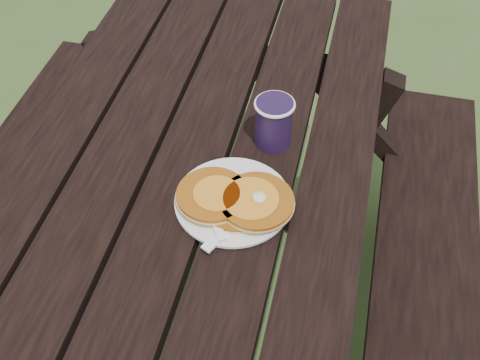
% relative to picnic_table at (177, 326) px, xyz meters
% --- Properties ---
extents(picnic_table, '(1.36, 1.80, 0.75)m').
position_rel_picnic_table_xyz_m(picnic_table, '(0.00, 0.00, 0.00)').
color(picnic_table, black).
rests_on(picnic_table, ground).
extents(plate, '(0.24, 0.24, 0.01)m').
position_rel_picnic_table_xyz_m(plate, '(0.12, 0.09, 0.39)').
color(plate, white).
rests_on(plate, picnic_table).
extents(pancake_stack, '(0.23, 0.15, 0.04)m').
position_rel_picnic_table_xyz_m(pancake_stack, '(0.13, 0.08, 0.41)').
color(pancake_stack, '#A85B13').
rests_on(pancake_stack, plate).
extents(knife, '(0.10, 0.17, 0.00)m').
position_rel_picnic_table_xyz_m(knife, '(0.14, 0.04, 0.39)').
color(knife, white).
rests_on(knife, plate).
extents(fork, '(0.11, 0.15, 0.01)m').
position_rel_picnic_table_xyz_m(fork, '(0.09, 0.03, 0.40)').
color(fork, white).
rests_on(fork, plate).
extents(coffee_cup, '(0.08, 0.08, 0.11)m').
position_rel_picnic_table_xyz_m(coffee_cup, '(0.16, 0.27, 0.44)').
color(coffee_cup, '#201133').
rests_on(coffee_cup, picnic_table).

